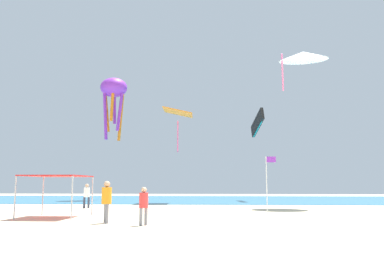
{
  "coord_description": "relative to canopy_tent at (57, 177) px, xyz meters",
  "views": [
    {
      "loc": [
        0.98,
        -17.09,
        1.76
      ],
      "look_at": [
        -1.2,
        13.79,
        5.85
      ],
      "focal_mm": 37.37,
      "sensor_mm": 36.0,
      "label": 1
    }
  ],
  "objects": [
    {
      "name": "person_near_tent",
      "position": [
        3.56,
        -2.89,
        -1.0
      ],
      "size": [
        0.45,
        0.48,
        1.9
      ],
      "rotation": [
        0.0,
        0.0,
        5.14
      ],
      "color": "slate",
      "rests_on": "ground"
    },
    {
      "name": "kite_octopus_purple",
      "position": [
        -3.42,
        23.23,
        10.31
      ],
      "size": [
        3.39,
        3.39,
        7.23
      ],
      "rotation": [
        0.0,
        0.0,
        1.68
      ],
      "color": "purple"
    },
    {
      "name": "person_leftmost",
      "position": [
        5.44,
        -3.74,
        -1.16
      ],
      "size": [
        0.39,
        0.39,
        1.64
      ],
      "rotation": [
        0.0,
        0.0,
        4.07
      ],
      "color": "slate",
      "rests_on": "ground"
    },
    {
      "name": "ocean_strip",
      "position": [
        7.76,
        26.29,
        -2.1
      ],
      "size": [
        110.0,
        25.4,
        0.03
      ],
      "primitive_type": "cube",
      "color": "teal",
      "rests_on": "ground"
    },
    {
      "name": "kite_delta_white",
      "position": [
        15.46,
        10.48,
        9.83
      ],
      "size": [
        4.51,
        4.55,
        3.18
      ],
      "rotation": [
        0.0,
        0.0,
        6.11
      ],
      "color": "white"
    },
    {
      "name": "banner_flag",
      "position": [
        11.57,
        3.23,
        -0.05
      ],
      "size": [
        0.61,
        0.06,
        3.4
      ],
      "color": "silver",
      "rests_on": "ground"
    },
    {
      "name": "person_central",
      "position": [
        -1.11,
        8.19,
        -1.07
      ],
      "size": [
        0.48,
        0.42,
        1.79
      ],
      "rotation": [
        0.0,
        0.0,
        3.26
      ],
      "color": "#33384C",
      "rests_on": "ground"
    },
    {
      "name": "canopy_tent",
      "position": [
        0.0,
        0.0,
        0.0
      ],
      "size": [
        2.97,
        3.22,
        2.22
      ],
      "color": "#B2B2B7",
      "rests_on": "ground"
    },
    {
      "name": "kite_parafoil_black",
      "position": [
        12.84,
        22.47,
        6.24
      ],
      "size": [
        1.11,
        4.51,
        2.74
      ],
      "rotation": [
        0.0,
        0.0,
        1.75
      ],
      "color": "black"
    },
    {
      "name": "ground",
      "position": [
        7.76,
        -3.89,
        -2.17
      ],
      "size": [
        110.0,
        110.0,
        0.1
      ],
      "primitive_type": "cube",
      "color": "beige"
    },
    {
      "name": "kite_diamond_orange",
      "position": [
        4.68,
        17.11,
        6.37
      ],
      "size": [
        2.97,
        3.02,
        4.23
      ],
      "rotation": [
        0.0,
        0.0,
        4.76
      ],
      "color": "orange"
    }
  ]
}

